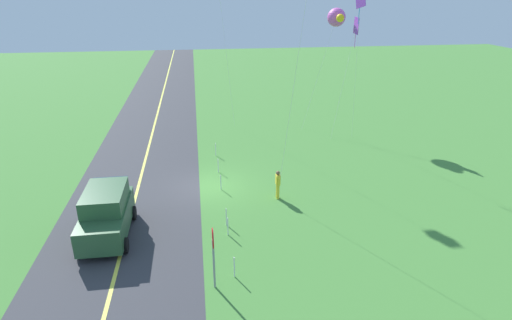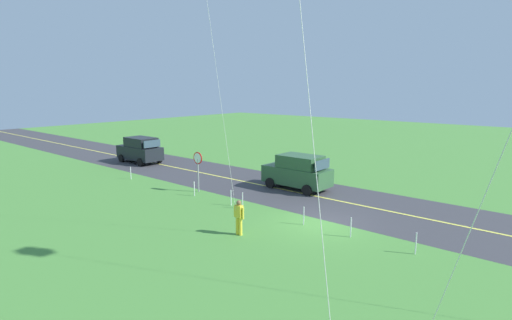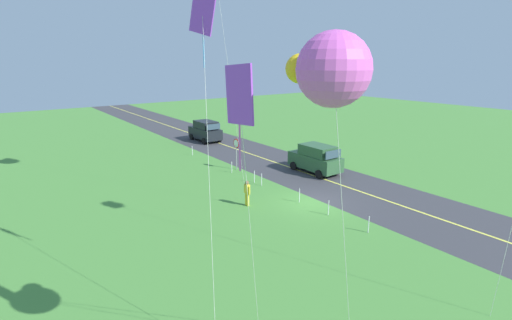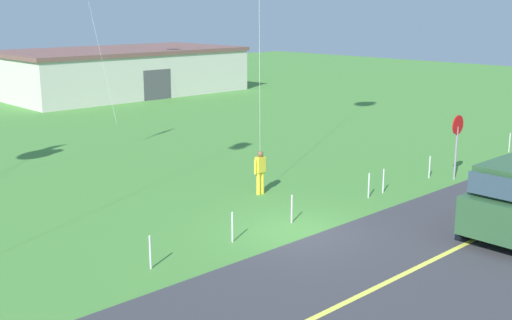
{
  "view_description": "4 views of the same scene",
  "coord_description": "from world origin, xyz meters",
  "px_view_note": "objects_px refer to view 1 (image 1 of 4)",
  "views": [
    {
      "loc": [
        22.11,
        -0.43,
        10.57
      ],
      "look_at": [
        2.1,
        2.47,
        2.36
      ],
      "focal_mm": 29.64,
      "sensor_mm": 36.0,
      "label": 1
    },
    {
      "loc": [
        -9.43,
        16.0,
        6.54
      ],
      "look_at": [
        2.3,
        2.09,
        3.15
      ],
      "focal_mm": 27.6,
      "sensor_mm": 36.0,
      "label": 2
    },
    {
      "loc": [
        -15.69,
        15.89,
        8.72
      ],
      "look_at": [
        0.56,
        4.02,
        3.28
      ],
      "focal_mm": 26.12,
      "sensor_mm": 36.0,
      "label": 3
    },
    {
      "loc": [
        -13.4,
        -12.31,
        6.52
      ],
      "look_at": [
        0.15,
        1.99,
        1.85
      ],
      "focal_mm": 44.77,
      "sensor_mm": 36.0,
      "label": 4
    }
  ],
  "objects_px": {
    "kite_yellow_high": "(337,17)",
    "person_adult_near": "(278,184)",
    "stop_sign": "(213,247)",
    "kite_pink_drift": "(360,1)",
    "kite_blue_mid": "(356,28)",
    "car_suv_foreground": "(106,213)"
  },
  "relations": [
    {
      "from": "car_suv_foreground",
      "to": "kite_pink_drift",
      "type": "height_order",
      "value": "kite_pink_drift"
    },
    {
      "from": "stop_sign",
      "to": "kite_blue_mid",
      "type": "xyz_separation_m",
      "value": [
        -18.23,
        11.75,
        6.08
      ]
    },
    {
      "from": "kite_blue_mid",
      "to": "stop_sign",
      "type": "bearing_deg",
      "value": -32.82
    },
    {
      "from": "kite_blue_mid",
      "to": "kite_pink_drift",
      "type": "bearing_deg",
      "value": -19.37
    },
    {
      "from": "stop_sign",
      "to": "person_adult_near",
      "type": "relative_size",
      "value": 1.6
    },
    {
      "from": "stop_sign",
      "to": "car_suv_foreground",
      "type": "bearing_deg",
      "value": -133.34
    },
    {
      "from": "car_suv_foreground",
      "to": "kite_pink_drift",
      "type": "bearing_deg",
      "value": 123.1
    },
    {
      "from": "kite_blue_mid",
      "to": "kite_yellow_high",
      "type": "xyz_separation_m",
      "value": [
        -1.48,
        -1.05,
        0.66
      ]
    },
    {
      "from": "person_adult_near",
      "to": "kite_pink_drift",
      "type": "height_order",
      "value": "kite_pink_drift"
    },
    {
      "from": "kite_yellow_high",
      "to": "person_adult_near",
      "type": "bearing_deg",
      "value": -28.5
    },
    {
      "from": "kite_yellow_high",
      "to": "kite_pink_drift",
      "type": "relative_size",
      "value": 0.86
    },
    {
      "from": "car_suv_foreground",
      "to": "kite_pink_drift",
      "type": "distance_m",
      "value": 19.86
    },
    {
      "from": "kite_pink_drift",
      "to": "person_adult_near",
      "type": "bearing_deg",
      "value": -42.29
    },
    {
      "from": "kite_blue_mid",
      "to": "kite_yellow_high",
      "type": "bearing_deg",
      "value": -144.77
    },
    {
      "from": "kite_pink_drift",
      "to": "car_suv_foreground",
      "type": "bearing_deg",
      "value": -56.9
    },
    {
      "from": "kite_yellow_high",
      "to": "stop_sign",
      "type": "bearing_deg",
      "value": -28.52
    },
    {
      "from": "car_suv_foreground",
      "to": "kite_blue_mid",
      "type": "bearing_deg",
      "value": 130.19
    },
    {
      "from": "car_suv_foreground",
      "to": "stop_sign",
      "type": "relative_size",
      "value": 1.72
    },
    {
      "from": "car_suv_foreground",
      "to": "person_adult_near",
      "type": "distance_m",
      "value": 8.8
    },
    {
      "from": "kite_blue_mid",
      "to": "car_suv_foreground",
      "type": "bearing_deg",
      "value": -49.81
    },
    {
      "from": "stop_sign",
      "to": "person_adult_near",
      "type": "height_order",
      "value": "stop_sign"
    },
    {
      "from": "stop_sign",
      "to": "kite_blue_mid",
      "type": "distance_m",
      "value": 22.52
    }
  ]
}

